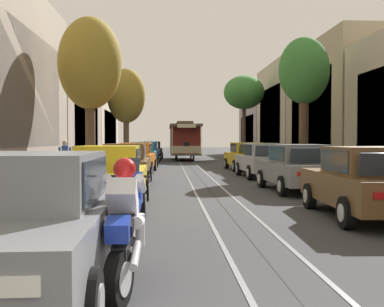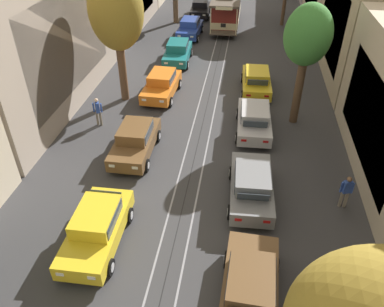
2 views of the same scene
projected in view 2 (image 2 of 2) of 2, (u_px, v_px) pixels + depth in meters
ground_plane at (211, 89)px, 26.35m from camera, size 160.00×160.00×0.00m
trolley_track_rails at (216, 66)px, 29.57m from camera, size 1.14×68.06×0.01m
building_facade_left at (61, 11)px, 26.39m from camera, size 5.89×59.76×10.04m
building_facade_right at (384, 29)px, 23.85m from camera, size 5.83×59.76×10.19m
parked_car_yellow_second_left at (97, 228)px, 14.75m from camera, size 2.04×4.38×1.58m
parked_car_brown_mid_left at (135, 140)px, 19.70m from camera, size 2.02×4.37×1.58m
parked_car_orange_fourth_left at (162, 84)px, 25.07m from camera, size 2.12×4.41×1.58m
parked_car_teal_fifth_left at (178, 52)px, 29.82m from camera, size 2.11×4.41×1.58m
parked_car_blue_sixth_left at (190, 28)px, 34.66m from camera, size 2.09×4.40×1.58m
parked_car_black_far_left at (200, 8)px, 39.92m from camera, size 2.14×4.42×1.58m
parked_car_brown_second_right at (250, 287)px, 12.59m from camera, size 2.12×4.41×1.58m
parked_car_grey_mid_right at (252, 185)px, 16.80m from camera, size 2.11×4.41×1.58m
parked_car_silver_fourth_right at (254, 119)px, 21.41m from camera, size 2.09×4.40×1.58m
parked_car_yellow_fifth_right at (256, 81)px, 25.56m from camera, size 2.12×4.41×1.58m
street_tree_kerb_left_second at (116, 12)px, 21.95m from camera, size 3.22×2.92×7.99m
street_tree_kerb_right_second at (308, 38)px, 19.93m from camera, size 2.51×2.09×6.79m
cable_car_trolley at (227, 7)px, 37.04m from camera, size 2.59×9.14×3.28m
pedestrian_on_left_pavement at (98, 110)px, 21.91m from camera, size 0.55×0.42×1.72m
pedestrian_on_right_pavement at (346, 190)px, 16.34m from camera, size 0.55×0.32×1.64m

